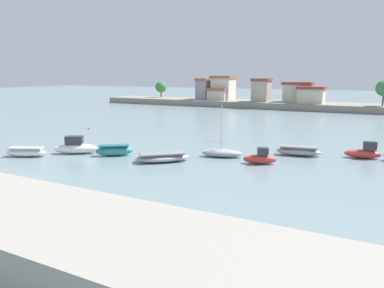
{
  "coord_description": "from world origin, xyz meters",
  "views": [
    {
      "loc": [
        26.23,
        -17.56,
        8.61
      ],
      "look_at": [
        8.43,
        16.86,
        1.07
      ],
      "focal_mm": 33.41,
      "sensor_mm": 36.0,
      "label": 1
    }
  ],
  "objects_px": {
    "moored_boat_6": "(260,158)",
    "moored_boat_8": "(364,153)",
    "moored_boat_4": "(162,157)",
    "mooring_buoy_2": "(89,128)",
    "moored_boat_1": "(26,152)",
    "moored_boat_7": "(299,151)",
    "moored_boat_3": "(114,151)",
    "moored_boat_5": "(222,153)",
    "mooring_buoy_1": "(283,149)",
    "moored_boat_2": "(76,147)"
  },
  "relations": [
    {
      "from": "moored_boat_5",
      "to": "moored_boat_3",
      "type": "bearing_deg",
      "value": -172.07
    },
    {
      "from": "mooring_buoy_2",
      "to": "moored_boat_8",
      "type": "bearing_deg",
      "value": -3.35
    },
    {
      "from": "moored_boat_3",
      "to": "moored_boat_6",
      "type": "height_order",
      "value": "moored_boat_6"
    },
    {
      "from": "moored_boat_2",
      "to": "moored_boat_3",
      "type": "relative_size",
      "value": 1.25
    },
    {
      "from": "moored_boat_8",
      "to": "mooring_buoy_2",
      "type": "xyz_separation_m",
      "value": [
        -40.28,
        2.36,
        -0.48
      ]
    },
    {
      "from": "moored_boat_3",
      "to": "moored_boat_4",
      "type": "bearing_deg",
      "value": -34.22
    },
    {
      "from": "moored_boat_7",
      "to": "mooring_buoy_1",
      "type": "bearing_deg",
      "value": 127.12
    },
    {
      "from": "moored_boat_7",
      "to": "moored_boat_8",
      "type": "xyz_separation_m",
      "value": [
        6.33,
        1.75,
        0.12
      ]
    },
    {
      "from": "moored_boat_2",
      "to": "moored_boat_7",
      "type": "distance_m",
      "value": 24.49
    },
    {
      "from": "moored_boat_1",
      "to": "moored_boat_4",
      "type": "xyz_separation_m",
      "value": [
        14.12,
        4.71,
        -0.04
      ]
    },
    {
      "from": "moored_boat_1",
      "to": "moored_boat_4",
      "type": "bearing_deg",
      "value": -6.51
    },
    {
      "from": "moored_boat_5",
      "to": "mooring_buoy_2",
      "type": "xyz_separation_m",
      "value": [
        -26.84,
        8.59,
        -0.31
      ]
    },
    {
      "from": "moored_boat_1",
      "to": "moored_boat_8",
      "type": "xyz_separation_m",
      "value": [
        32.12,
        15.67,
        0.13
      ]
    },
    {
      "from": "moored_boat_2",
      "to": "mooring_buoy_2",
      "type": "distance_m",
      "value": 18.65
    },
    {
      "from": "moored_boat_7",
      "to": "moored_boat_3",
      "type": "bearing_deg",
      "value": -161.93
    },
    {
      "from": "moored_boat_5",
      "to": "moored_boat_6",
      "type": "height_order",
      "value": "moored_boat_5"
    },
    {
      "from": "moored_boat_2",
      "to": "mooring_buoy_1",
      "type": "relative_size",
      "value": 17.91
    },
    {
      "from": "moored_boat_3",
      "to": "moored_boat_7",
      "type": "relative_size",
      "value": 0.8
    },
    {
      "from": "moored_boat_2",
      "to": "mooring_buoy_2",
      "type": "height_order",
      "value": "moored_boat_2"
    },
    {
      "from": "moored_boat_8",
      "to": "mooring_buoy_2",
      "type": "distance_m",
      "value": 40.35
    },
    {
      "from": "moored_boat_1",
      "to": "moored_boat_4",
      "type": "relative_size",
      "value": 0.83
    },
    {
      "from": "moored_boat_8",
      "to": "moored_boat_3",
      "type": "bearing_deg",
      "value": -165.13
    },
    {
      "from": "moored_boat_3",
      "to": "moored_boat_4",
      "type": "xyz_separation_m",
      "value": [
        6.01,
        0.1,
        -0.14
      ]
    },
    {
      "from": "mooring_buoy_1",
      "to": "moored_boat_5",
      "type": "bearing_deg",
      "value": -126.97
    },
    {
      "from": "moored_boat_3",
      "to": "mooring_buoy_2",
      "type": "height_order",
      "value": "moored_boat_3"
    },
    {
      "from": "moored_boat_1",
      "to": "mooring_buoy_2",
      "type": "xyz_separation_m",
      "value": [
        -8.16,
        18.03,
        -0.34
      ]
    },
    {
      "from": "moored_boat_8",
      "to": "moored_boat_2",
      "type": "bearing_deg",
      "value": -166.85
    },
    {
      "from": "mooring_buoy_1",
      "to": "mooring_buoy_2",
      "type": "distance_m",
      "value": 31.82
    },
    {
      "from": "moored_boat_6",
      "to": "mooring_buoy_1",
      "type": "relative_size",
      "value": 12.27
    },
    {
      "from": "moored_boat_4",
      "to": "mooring_buoy_2",
      "type": "xyz_separation_m",
      "value": [
        -22.28,
        13.32,
        -0.31
      ]
    },
    {
      "from": "moored_boat_2",
      "to": "moored_boat_5",
      "type": "xyz_separation_m",
      "value": [
        15.09,
        5.89,
        -0.28
      ]
    },
    {
      "from": "moored_boat_1",
      "to": "moored_boat_2",
      "type": "xyz_separation_m",
      "value": [
        3.59,
        3.55,
        0.24
      ]
    },
    {
      "from": "moored_boat_4",
      "to": "moored_boat_7",
      "type": "height_order",
      "value": "moored_boat_7"
    },
    {
      "from": "moored_boat_4",
      "to": "moored_boat_7",
      "type": "distance_m",
      "value": 14.86
    },
    {
      "from": "moored_boat_2",
      "to": "moored_boat_6",
      "type": "distance_m",
      "value": 20.18
    },
    {
      "from": "moored_boat_3",
      "to": "mooring_buoy_2",
      "type": "relative_size",
      "value": 15.22
    },
    {
      "from": "moored_boat_1",
      "to": "moored_boat_2",
      "type": "bearing_deg",
      "value": 19.71
    },
    {
      "from": "moored_boat_3",
      "to": "moored_boat_6",
      "type": "bearing_deg",
      "value": -21.18
    },
    {
      "from": "moored_boat_5",
      "to": "moored_boat_6",
      "type": "distance_m",
      "value": 4.64
    },
    {
      "from": "moored_boat_1",
      "to": "moored_boat_5",
      "type": "bearing_deg",
      "value": 1.84
    },
    {
      "from": "moored_boat_6",
      "to": "moored_boat_7",
      "type": "bearing_deg",
      "value": 45.91
    },
    {
      "from": "moored_boat_6",
      "to": "mooring_buoy_1",
      "type": "bearing_deg",
      "value": 67.92
    },
    {
      "from": "moored_boat_8",
      "to": "moored_boat_5",
      "type": "bearing_deg",
      "value": -164.99
    },
    {
      "from": "moored_boat_7",
      "to": "moored_boat_8",
      "type": "bearing_deg",
      "value": 5.76
    },
    {
      "from": "moored_boat_2",
      "to": "mooring_buoy_2",
      "type": "xyz_separation_m",
      "value": [
        -11.75,
        14.47,
        -0.58
      ]
    },
    {
      "from": "mooring_buoy_1",
      "to": "moored_boat_1",
      "type": "bearing_deg",
      "value": -145.92
    },
    {
      "from": "moored_boat_3",
      "to": "moored_boat_5",
      "type": "distance_m",
      "value": 11.62
    },
    {
      "from": "moored_boat_4",
      "to": "moored_boat_7",
      "type": "bearing_deg",
      "value": -2.53
    },
    {
      "from": "moored_boat_4",
      "to": "mooring_buoy_2",
      "type": "distance_m",
      "value": 25.95
    },
    {
      "from": "moored_boat_6",
      "to": "moored_boat_8",
      "type": "bearing_deg",
      "value": 20.23
    }
  ]
}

